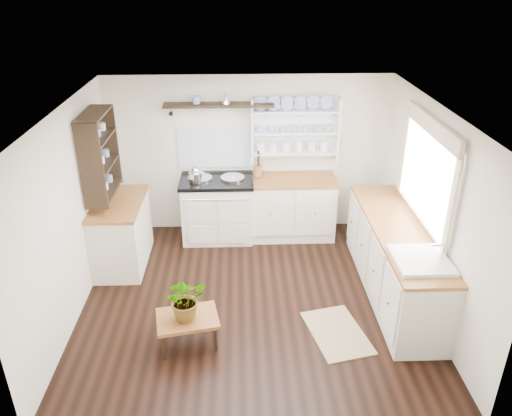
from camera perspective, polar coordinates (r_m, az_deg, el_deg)
The scene contains 19 objects.
floor at distance 6.10m, azimuth -0.38°, elevation -10.38°, with size 4.00×3.80×0.01m, color black.
wall_back at distance 7.25m, azimuth -0.87°, elevation 6.08°, with size 4.00×0.02×2.30m, color silver.
wall_right at distance 5.90m, azimuth 19.40°, elevation -0.32°, with size 0.02×3.80×2.30m, color silver.
wall_left at distance 5.80m, azimuth -20.57°, elevation -0.96°, with size 0.02×3.80×2.30m, color silver.
ceiling at distance 5.09m, azimuth -0.46°, elevation 10.98°, with size 4.00×3.80×0.01m, color white.
window at distance 5.85m, azimuth 19.04°, elevation 3.96°, with size 0.08×1.55×1.22m.
aga_cooker at distance 7.21m, azimuth -4.42°, elevation 0.01°, with size 1.03×0.71×0.95m.
back_cabinets at distance 7.27m, azimuth 3.95°, elevation 0.20°, with size 1.27×0.63×0.90m.
right_cabinets at distance 6.20m, azimuth 15.56°, elevation -5.69°, with size 0.62×2.43×0.90m.
belfast_sink at distance 5.43m, azimuth 18.19°, elevation -6.74°, with size 0.55×0.60×0.45m.
left_cabinets at distance 6.79m, azimuth -15.13°, elevation -2.69°, with size 0.62×1.13×0.90m.
plate_rack at distance 7.12m, azimuth 4.42°, elevation 9.09°, with size 1.20×0.22×0.90m.
high_shelf at distance 6.91m, azimuth -4.27°, elevation 11.60°, with size 1.50×0.29×0.16m.
left_shelving at distance 6.40m, azimuth -17.48°, elevation 5.91°, with size 0.28×0.80×1.05m, color black.
kettle at distance 6.89m, azimuth -6.95°, elevation 3.82°, with size 0.18×0.18×0.22m, color silver, non-canonical shape.
utensil_crock at distance 7.10m, azimuth 0.21°, elevation 4.25°, with size 0.13×0.13×0.15m, color brown.
center_table at distance 5.36m, azimuth -7.83°, elevation -12.62°, with size 0.70×0.56×0.34m.
potted_plant at distance 5.19m, azimuth -8.02°, elevation -10.21°, with size 0.42×0.37×0.47m, color #3F7233.
floor_rug at distance 5.68m, azimuth 9.23°, elevation -13.88°, with size 0.55×0.85×0.02m, color #8F6853.
Camera 1 is at (-0.14, -4.91, 3.62)m, focal length 35.00 mm.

